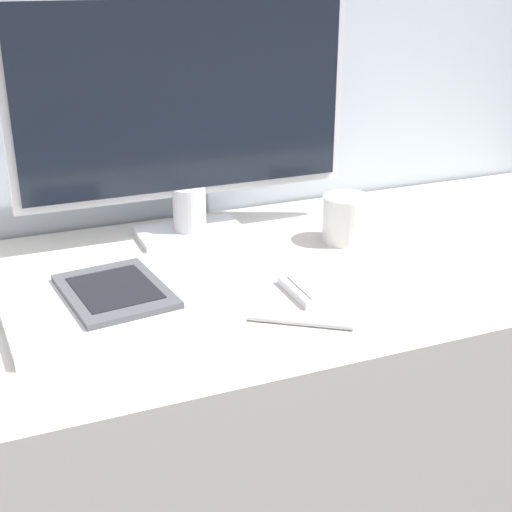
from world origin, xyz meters
TOP-DOWN VIEW (x-y plane):
  - desk at (0.00, 0.24)m, footprint 1.59×0.60m
  - monitor at (-0.03, 0.44)m, footprint 0.59×0.11m
  - keyboard at (0.19, 0.14)m, footprint 0.32×0.10m
  - laptop at (-0.22, 0.20)m, footprint 0.32×0.25m
  - ereader at (-0.22, 0.21)m, footprint 0.16×0.20m
  - coffee_mug at (0.21, 0.31)m, footprint 0.12×0.08m
  - pen at (-0.00, 0.05)m, footprint 0.13×0.09m

SIDE VIEW (x-z plane):
  - desk at x=0.00m, z-range 0.00..0.73m
  - pen at x=0.00m, z-range 0.73..0.74m
  - keyboard at x=0.19m, z-range 0.73..0.74m
  - laptop at x=-0.22m, z-range 0.73..0.75m
  - ereader at x=-0.22m, z-range 0.75..0.76m
  - coffee_mug at x=0.21m, z-range 0.73..0.81m
  - monitor at x=-0.03m, z-range 0.75..1.16m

